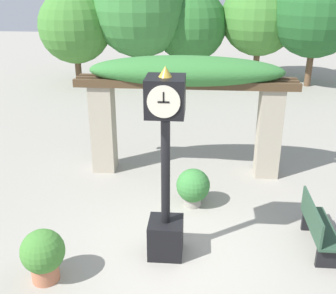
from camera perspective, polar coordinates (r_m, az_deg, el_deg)
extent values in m
plane|color=gray|center=(7.82, 1.07, -14.00)|extent=(60.00, 60.00, 0.00)
cube|color=black|center=(7.60, -0.31, -12.12)|extent=(0.60, 0.60, 0.66)
cylinder|color=black|center=(6.96, -0.33, -3.41)|extent=(0.15, 0.15, 1.90)
cylinder|color=gold|center=(6.59, -0.35, 4.21)|extent=(0.24, 0.24, 0.04)
cube|color=black|center=(6.50, -0.36, 6.90)|extent=(0.60, 0.60, 0.60)
cylinder|color=beige|center=(6.20, -0.61, 6.13)|extent=(0.49, 0.02, 0.49)
cylinder|color=beige|center=(6.80, -0.13, 7.60)|extent=(0.49, 0.02, 0.49)
cube|color=black|center=(6.19, -0.62, 6.09)|extent=(0.17, 0.01, 0.02)
cube|color=black|center=(6.17, -0.62, 6.76)|extent=(0.02, 0.01, 0.16)
cone|color=gold|center=(6.41, -0.37, 10.20)|extent=(0.21, 0.21, 0.16)
cube|color=#A89E89|center=(10.53, -8.74, 2.54)|extent=(0.55, 0.55, 2.21)
cube|color=#A89E89|center=(10.39, 13.50, 1.89)|extent=(0.55, 0.55, 2.21)
cube|color=#4C3823|center=(9.65, 2.34, 8.37)|extent=(5.18, 0.13, 0.18)
cube|color=#4C3823|center=(9.92, 2.41, 8.75)|extent=(5.18, 0.13, 0.18)
cube|color=#4C3823|center=(10.18, 2.48, 9.11)|extent=(5.18, 0.13, 0.18)
ellipsoid|color=#387A38|center=(9.86, 2.44, 10.25)|extent=(4.54, 1.15, 0.70)
cylinder|color=gray|center=(9.16, 3.36, -7.29)|extent=(0.37, 0.37, 0.21)
sphere|color=#387A38|center=(8.98, 3.42, -5.21)|extent=(0.72, 0.72, 0.72)
cylinder|color=#B26B4C|center=(7.42, -16.26, -15.94)|extent=(0.45, 0.45, 0.28)
sphere|color=#427F33|center=(7.18, -16.62, -13.36)|extent=(0.71, 0.71, 0.71)
cube|color=#2D4C38|center=(8.17, 20.00, -10.24)|extent=(0.42, 1.41, 0.05)
cube|color=#2D4C38|center=(8.00, 18.91, -8.75)|extent=(0.04, 1.41, 0.45)
cube|color=black|center=(7.84, 20.80, -13.80)|extent=(0.38, 0.08, 0.39)
cube|color=black|center=(8.75, 18.91, -9.48)|extent=(0.38, 0.08, 0.39)
cylinder|color=brown|center=(19.90, -12.06, 10.49)|extent=(0.28, 0.28, 1.37)
sphere|color=#427F33|center=(19.62, -12.50, 15.63)|extent=(3.19, 3.19, 3.19)
cylinder|color=brown|center=(19.73, -3.67, 11.38)|extent=(0.28, 0.28, 1.74)
sphere|color=#387A38|center=(19.42, -3.85, 18.16)|extent=(4.19, 4.19, 4.19)
cylinder|color=brown|center=(20.08, 2.95, 11.00)|extent=(0.28, 0.28, 1.34)
sphere|color=#2D6B2D|center=(19.80, 3.05, 16.16)|extent=(3.28, 3.28, 3.28)
cylinder|color=brown|center=(20.35, 11.86, 11.17)|extent=(0.28, 0.28, 1.65)
sphere|color=#427F33|center=(20.06, 12.33, 16.85)|extent=(3.44, 3.44, 3.44)
cylinder|color=brown|center=(19.79, 18.60, 10.42)|extent=(0.28, 0.28, 1.82)
sphere|color=#235B28|center=(19.49, 19.43, 16.77)|extent=(3.73, 3.73, 3.73)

